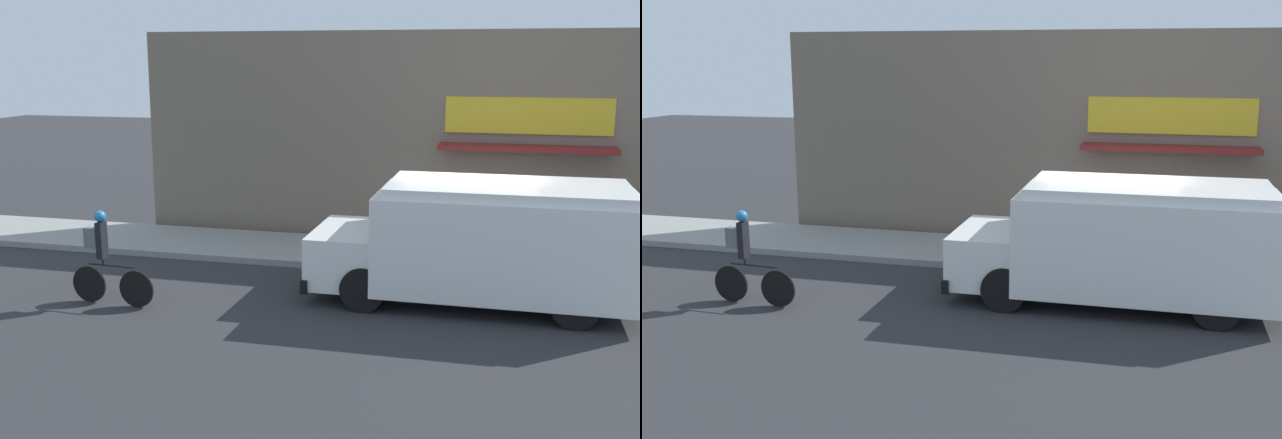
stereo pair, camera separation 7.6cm
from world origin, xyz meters
The scene contains 6 objects.
ground_plane centered at (0.00, 0.00, 0.00)m, with size 70.00×70.00×0.00m, color #2B2B2D.
sidewalk centered at (0.00, 1.23, 0.07)m, with size 28.00×2.46×0.14m.
storefront centered at (0.03, 2.83, 2.44)m, with size 16.09×0.94×4.87m.
school_bus centered at (0.39, -1.25, 1.12)m, with size 5.63×2.83×2.14m.
cyclist centered at (-6.05, -3.05, 0.80)m, with size 1.61×0.21×1.68m.
trash_bin centered at (3.30, 1.86, 0.61)m, with size 0.58×0.58×0.95m.
Camera 1 is at (0.79, -14.32, 4.28)m, focal length 42.00 mm.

